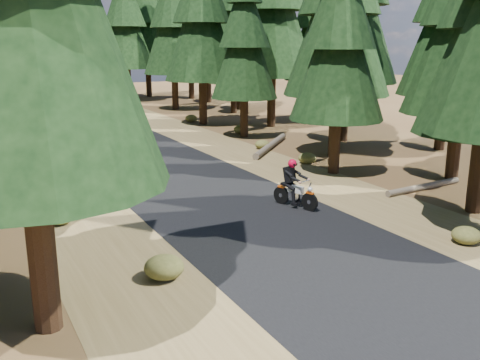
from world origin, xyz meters
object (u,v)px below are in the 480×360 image
object	(u,v)px
rider_lead	(295,192)
rider_follow	(124,168)
log_far	(424,187)
log_near	(271,145)

from	to	relation	value
rider_lead	rider_follow	world-z (taller)	rider_follow
log_far	rider_lead	distance (m)	5.50
rider_lead	log_far	bearing A→B (deg)	156.48
log_near	log_far	distance (m)	9.64
log_near	rider_lead	bearing A→B (deg)	-161.86
log_far	rider_lead	bearing A→B (deg)	171.88
log_near	rider_follow	size ratio (longest dim) A/B	2.97
log_far	rider_lead	world-z (taller)	rider_lead
rider_follow	rider_lead	bearing A→B (deg)	108.04
log_near	log_far	world-z (taller)	log_near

